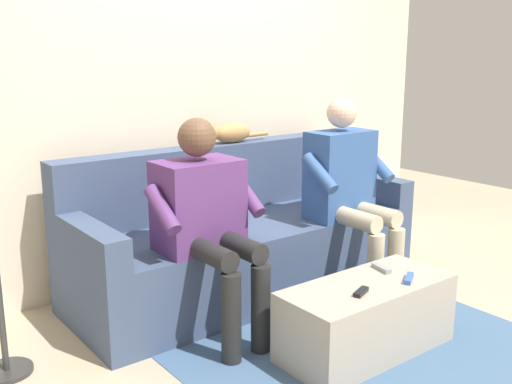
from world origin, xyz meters
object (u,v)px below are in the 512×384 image
coffee_table (366,318)px  cat_on_backrest (228,133)px  couch (242,240)px  remote_black (361,292)px  remote_blue (409,278)px  remote_gray (381,268)px  person_right_seated (206,214)px  person_left_seated (347,184)px

coffee_table → cat_on_backrest: size_ratio=1.82×
couch → coffee_table: bearing=90.0°
cat_on_backrest → remote_black: size_ratio=4.43×
couch → cat_on_backrest: size_ratio=4.39×
remote_blue → remote_black: 0.32m
cat_on_backrest → remote_blue: bearing=94.1°
couch → remote_gray: size_ratio=17.24×
couch → person_right_seated: 0.73m
cat_on_backrest → remote_gray: 1.38m
remote_black → couch: bearing=62.7°
couch → cat_on_backrest: bearing=-108.3°
coffee_table → remote_blue: (-0.19, 0.10, 0.19)m
couch → coffee_table: (0.00, 1.06, -0.13)m
person_left_seated → coffee_table: bearing=51.7°
person_right_seated → remote_black: size_ratio=10.13×
person_left_seated → remote_blue: (0.32, 0.75, -0.31)m
coffee_table → remote_blue: size_ratio=6.86×
remote_gray → remote_black: remote_gray is taller
coffee_table → remote_blue: remote_blue is taller
couch → person_left_seated: size_ratio=1.83×
person_right_seated → remote_black: (-0.39, 0.74, -0.29)m
coffee_table → person_left_seated: (-0.51, -0.65, 0.50)m
remote_blue → person_right_seated: bearing=100.9°
coffee_table → cat_on_backrest: (-0.09, -1.32, 0.78)m
coffee_table → person_right_seated: person_right_seated is taller
coffee_table → remote_black: remote_black is taller
coffee_table → person_left_seated: size_ratio=0.76×
couch → person_right_seated: bearing=36.8°
remote_blue → remote_gray: 0.18m
person_right_seated → cat_on_backrest: 0.93m
coffee_table → person_left_seated: bearing=-128.3°
remote_blue → coffee_table: bearing=121.2°
remote_gray → person_left_seated: bearing=-17.0°
person_left_seated → remote_blue: bearing=66.7°
coffee_table → cat_on_backrest: cat_on_backrest is taller
coffee_table → person_right_seated: bearing=-52.8°
couch → remote_black: (0.13, 1.13, 0.06)m
couch → person_left_seated: 0.75m
couch → cat_on_backrest: 0.71m
cat_on_backrest → remote_black: 1.53m
remote_gray → remote_black: 0.35m
person_right_seated → remote_gray: size_ratio=9.00×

